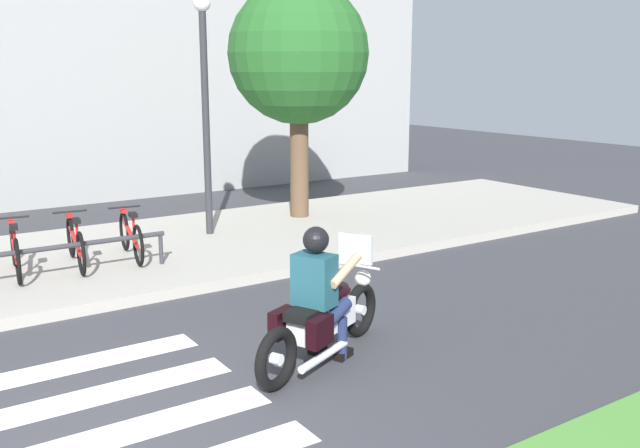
% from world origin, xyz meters
% --- Properties ---
extents(ground_plane, '(48.00, 48.00, 0.00)m').
position_xyz_m(ground_plane, '(0.00, 0.00, 0.00)').
color(ground_plane, '#38383D').
extents(crosswalk_stripe_2, '(2.80, 0.40, 0.01)m').
position_xyz_m(crosswalk_stripe_2, '(-0.01, 0.00, 0.00)').
color(crosswalk_stripe_2, white).
rests_on(crosswalk_stripe_2, ground).
extents(crosswalk_stripe_3, '(2.80, 0.40, 0.01)m').
position_xyz_m(crosswalk_stripe_3, '(-0.01, 0.80, 0.00)').
color(crosswalk_stripe_3, white).
rests_on(crosswalk_stripe_3, ground).
extents(crosswalk_stripe_4, '(2.80, 0.40, 0.01)m').
position_xyz_m(crosswalk_stripe_4, '(-0.01, 1.60, 0.00)').
color(crosswalk_stripe_4, white).
rests_on(crosswalk_stripe_4, ground).
extents(motorcycle, '(2.06, 1.06, 1.19)m').
position_xyz_m(motorcycle, '(2.30, 0.34, 0.45)').
color(motorcycle, black).
rests_on(motorcycle, ground).
extents(rider, '(0.76, 0.70, 1.42)m').
position_xyz_m(rider, '(2.22, 0.31, 0.81)').
color(rider, '#1E4C59').
rests_on(rider, ground).
extents(bicycle_5, '(0.48, 1.64, 0.75)m').
position_xyz_m(bicycle_5, '(0.21, 4.78, 0.50)').
color(bicycle_5, black).
rests_on(bicycle_5, sidewalk).
extents(bicycle_6, '(0.48, 1.69, 0.75)m').
position_xyz_m(bicycle_6, '(1.02, 4.78, 0.49)').
color(bicycle_6, black).
rests_on(bicycle_6, sidewalk).
extents(bicycle_7, '(0.48, 1.60, 0.73)m').
position_xyz_m(bicycle_7, '(1.83, 4.78, 0.49)').
color(bicycle_7, black).
rests_on(bicycle_7, sidewalk).
extents(street_lamp, '(0.28, 0.28, 4.10)m').
position_xyz_m(street_lamp, '(3.48, 5.61, 2.50)').
color(street_lamp, '#2D2D33').
rests_on(street_lamp, ground).
extents(tree_near_rack, '(2.61, 2.61, 4.51)m').
position_xyz_m(tree_near_rack, '(5.56, 6.01, 3.18)').
color(tree_near_rack, brown).
rests_on(tree_near_rack, ground).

